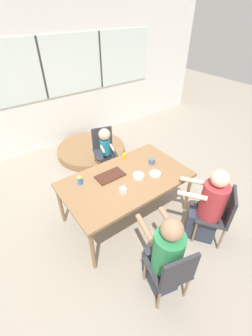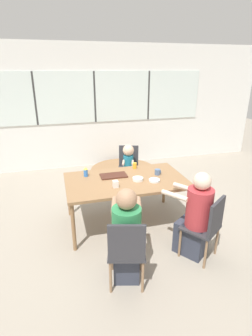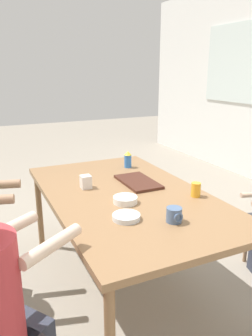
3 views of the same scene
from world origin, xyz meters
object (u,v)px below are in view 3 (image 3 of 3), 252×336
object	(u,v)px
bowl_white_shallow	(126,217)
bowl_cereal	(125,200)
juice_glass	(196,190)
coffee_mug	(174,215)
milk_carton_small	(86,182)
sippy_cup	(128,159)

from	to	relation	value
bowl_white_shallow	bowl_cereal	size ratio (longest dim) A/B	1.03
bowl_white_shallow	juice_glass	bearing A→B (deg)	102.17
coffee_mug	bowl_white_shallow	distance (m)	0.27
juice_glass	coffee_mug	bearing A→B (deg)	-52.25
milk_carton_small	bowl_cereal	xyz separation A→B (m)	(0.37, 0.14, -0.03)
sippy_cup	bowl_cereal	world-z (taller)	sippy_cup
coffee_mug	bowl_white_shallow	world-z (taller)	coffee_mug
juice_glass	bowl_cereal	world-z (taller)	juice_glass
juice_glass	milk_carton_small	size ratio (longest dim) A/B	1.03
coffee_mug	bowl_cereal	bearing A→B (deg)	-159.81
coffee_mug	sippy_cup	world-z (taller)	sippy_cup
sippy_cup	milk_carton_small	size ratio (longest dim) A/B	1.54
juice_glass	bowl_cereal	xyz separation A→B (m)	(-0.10, -0.47, -0.03)
bowl_white_shallow	bowl_cereal	xyz separation A→B (m)	(-0.22, 0.10, 0.01)
milk_carton_small	juice_glass	bearing A→B (deg)	52.96
juice_glass	bowl_white_shallow	size ratio (longest dim) A/B	0.61
coffee_mug	juice_glass	bearing A→B (deg)	127.75
milk_carton_small	bowl_cereal	bearing A→B (deg)	21.11
coffee_mug	sippy_cup	distance (m)	1.10
milk_carton_small	coffee_mug	bearing A→B (deg)	20.66
juice_glass	bowl_white_shallow	distance (m)	0.58
bowl_cereal	milk_carton_small	bearing A→B (deg)	-158.89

